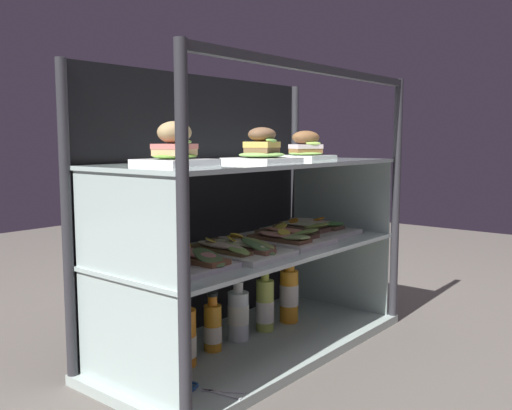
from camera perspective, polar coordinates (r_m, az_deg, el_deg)
ground_plane at (r=1.98m, az=0.00°, el=-14.68°), size 6.00×6.00×0.02m
case_base_deck at (r=1.97m, az=0.00°, el=-13.99°), size 1.14×0.50×0.03m
case_frame at (r=1.95m, az=-3.37°, el=0.51°), size 1.14×0.50×0.93m
riser_lower_tier at (r=1.91m, az=0.00°, el=-9.23°), size 1.07×0.44×0.31m
shelf_lower_glass at (r=1.88m, az=0.00°, el=-4.52°), size 1.09×0.46×0.01m
riser_upper_tier at (r=1.85m, az=0.00°, el=-0.19°), size 1.07×0.44×0.27m
shelf_upper_glass at (r=1.84m, az=0.00°, el=4.21°), size 1.09×0.46×0.01m
plated_roll_sandwich_mid_left at (r=1.61m, az=-8.23°, el=5.70°), size 0.19×0.19×0.12m
plated_roll_sandwich_center at (r=1.82m, az=0.63°, el=5.61°), size 0.19×0.19×0.11m
plated_roll_sandwich_mid_right at (r=2.10m, az=5.07°, el=5.72°), size 0.17×0.17×0.10m
open_sandwich_tray_left_of_center at (r=1.61m, az=-8.16°, el=-5.56°), size 0.22×0.34×0.06m
open_sandwich_tray_near_right_corner at (r=1.75m, az=-2.01°, el=-4.46°), size 0.22×0.33×0.06m
open_sandwich_tray_far_right at (r=1.96m, az=2.82°, el=-3.31°), size 0.22×0.33×0.06m
open_sandwich_tray_far_left at (r=2.18m, az=5.55°, el=-2.28°), size 0.22×0.33×0.06m
juice_bottle_back_center at (r=1.69m, az=-10.65°, el=-14.04°), size 0.07×0.07×0.21m
juice_bottle_near_post at (r=1.75m, az=-7.23°, el=-13.23°), size 0.07×0.07×0.22m
juice_bottle_tucked_behind at (r=1.86m, az=-4.41°, el=-12.30°), size 0.06×0.06×0.19m
juice_bottle_back_right at (r=1.95m, az=-1.81°, el=-10.98°), size 0.07×0.07×0.21m
juice_bottle_front_second at (r=2.03m, az=0.91°, el=-10.19°), size 0.06×0.06×0.23m
juice_bottle_back_left at (r=2.12m, az=3.37°, el=-8.93°), size 0.07×0.07×0.26m
kitchen_scissors at (r=1.62m, az=-5.98°, el=-18.00°), size 0.12×0.18×0.01m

